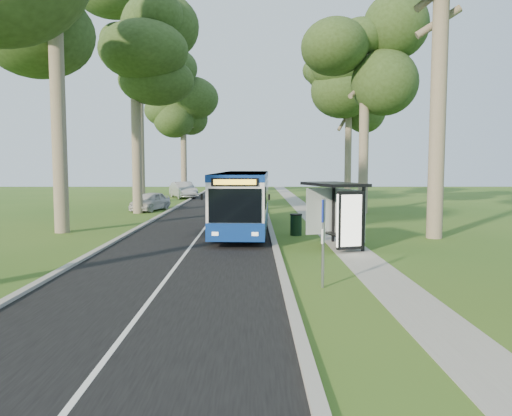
{
  "coord_description": "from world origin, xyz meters",
  "views": [
    {
      "loc": [
        -0.91,
        -16.89,
        3.41
      ],
      "look_at": [
        -0.79,
        3.83,
        1.6
      ],
      "focal_mm": 35.0,
      "sensor_mm": 36.0,
      "label": 1
    }
  ],
  "objects": [
    {
      "name": "bus",
      "position": [
        -1.4,
        8.42,
        1.55
      ],
      "size": [
        2.84,
        11.42,
        3.0
      ],
      "rotation": [
        0.0,
        0.0,
        -0.04
      ],
      "color": "white",
      "rests_on": "ground"
    },
    {
      "name": "road",
      "position": [
        -3.5,
        10.0,
        0.01
      ],
      "size": [
        7.0,
        100.0,
        0.02
      ],
      "primitive_type": "cube",
      "color": "black",
      "rests_on": "ground"
    },
    {
      "name": "tree_east_c",
      "position": [
        6.8,
        18.0,
        11.07
      ],
      "size": [
        5.2,
        5.2,
        14.94
      ],
      "color": "#7A6B56",
      "rests_on": "ground"
    },
    {
      "name": "tree_west_c",
      "position": [
        -9.0,
        18.0,
        11.42
      ],
      "size": [
        5.2,
        5.2,
        15.42
      ],
      "color": "#7A6B56",
      "rests_on": "ground"
    },
    {
      "name": "ground",
      "position": [
        0.0,
        0.0,
        0.0
      ],
      "size": [
        120.0,
        120.0,
        0.0
      ],
      "primitive_type": "plane",
      "color": "#30591B",
      "rests_on": "ground"
    },
    {
      "name": "tree_east_d",
      "position": [
        8.0,
        30.0,
        9.66
      ],
      "size": [
        5.2,
        5.2,
        13.02
      ],
      "color": "#7A6B56",
      "rests_on": "ground"
    },
    {
      "name": "litter_bin",
      "position": [
        1.16,
        6.96,
        0.53
      ],
      "size": [
        0.59,
        0.59,
        1.04
      ],
      "rotation": [
        0.0,
        0.0,
        0.02
      ],
      "color": "black",
      "rests_on": "ground"
    },
    {
      "name": "kerb_east",
      "position": [
        0.0,
        10.0,
        0.06
      ],
      "size": [
        0.25,
        100.0,
        0.12
      ],
      "primitive_type": "cube",
      "color": "#9E9B93",
      "rests_on": "ground"
    },
    {
      "name": "bus_stop_sign",
      "position": [
        1.02,
        -3.3,
        1.56
      ],
      "size": [
        0.15,
        0.34,
        2.5
      ],
      "rotation": [
        0.0,
        0.0,
        -0.34
      ],
      "color": "gray",
      "rests_on": "ground"
    },
    {
      "name": "tree_west_d",
      "position": [
        -11.0,
        28.0,
        13.43
      ],
      "size": [
        5.2,
        5.2,
        18.18
      ],
      "color": "#7A6B56",
      "rests_on": "ground"
    },
    {
      "name": "centre_line",
      "position": [
        -3.5,
        10.0,
        0.02
      ],
      "size": [
        0.12,
        100.0,
        0.0
      ],
      "primitive_type": "cube",
      "color": "white",
      "rests_on": "road"
    },
    {
      "name": "car_silver",
      "position": [
        -8.04,
        33.87,
        0.83
      ],
      "size": [
        3.59,
        5.34,
        1.67
      ],
      "primitive_type": "imported",
      "rotation": [
        0.0,
        0.0,
        0.4
      ],
      "color": "#A9ACB1",
      "rests_on": "ground"
    },
    {
      "name": "kerb_west",
      "position": [
        -7.0,
        10.0,
        0.06
      ],
      "size": [
        0.25,
        100.0,
        0.12
      ],
      "primitive_type": "cube",
      "color": "#9E9B93",
      "rests_on": "ground"
    },
    {
      "name": "tree_west_e",
      "position": [
        -8.5,
        38.0,
        10.59
      ],
      "size": [
        5.2,
        5.2,
        14.29
      ],
      "color": "#7A6B56",
      "rests_on": "ground"
    },
    {
      "name": "bus_shelter",
      "position": [
        2.54,
        3.01,
        1.88
      ],
      "size": [
        2.52,
        3.47,
        2.67
      ],
      "rotation": [
        0.0,
        0.0,
        0.3
      ],
      "color": "black",
      "rests_on": "ground"
    },
    {
      "name": "car_white",
      "position": [
        -8.51,
        19.88,
        0.7
      ],
      "size": [
        2.72,
        4.42,
        1.41
      ],
      "primitive_type": "imported",
      "rotation": [
        0.0,
        0.0,
        -0.27
      ],
      "color": "silver",
      "rests_on": "ground"
    },
    {
      "name": "footpath",
      "position": [
        3.0,
        10.0,
        0.01
      ],
      "size": [
        1.5,
        100.0,
        0.02
      ],
      "primitive_type": "cube",
      "color": "gray",
      "rests_on": "ground"
    }
  ]
}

